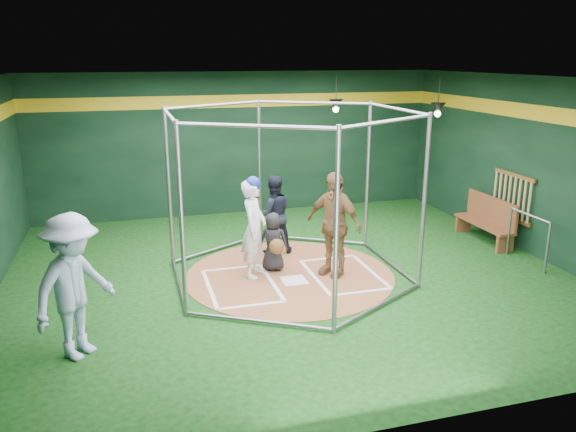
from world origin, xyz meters
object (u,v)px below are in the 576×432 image
object	(u,v)px
batter_figure	(254,227)
umpire	(273,214)
visitor_leopard	(333,224)
dugout_bench	(487,219)

from	to	relation	value
batter_figure	umpire	world-z (taller)	batter_figure
batter_figure	visitor_leopard	size ratio (longest dim) A/B	0.97
batter_figure	dugout_bench	distance (m)	5.29
umpire	dugout_bench	bearing A→B (deg)	174.07
batter_figure	visitor_leopard	world-z (taller)	visitor_leopard
visitor_leopard	dugout_bench	bearing A→B (deg)	66.45
umpire	batter_figure	bearing A→B (deg)	60.77
visitor_leopard	dugout_bench	distance (m)	3.98
visitor_leopard	umpire	distance (m)	1.62
batter_figure	dugout_bench	size ratio (longest dim) A/B	1.10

